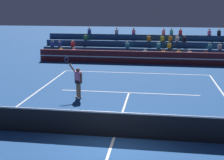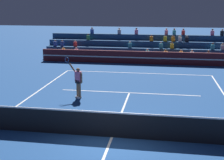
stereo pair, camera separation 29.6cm
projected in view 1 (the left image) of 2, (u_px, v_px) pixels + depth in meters
name	position (u px, v px, depth m)	size (l,w,h in m)	color
ground_plane	(114.00, 137.00, 12.38)	(120.00, 120.00, 0.00)	navy
court_lines	(114.00, 137.00, 12.38)	(11.10, 23.90, 0.01)	white
tennis_net	(114.00, 124.00, 12.25)	(12.00, 0.10, 1.10)	slate
sponsor_banner_wall	(139.00, 57.00, 27.38)	(18.00, 0.26, 1.10)	#51191E
bleacher_stand	(141.00, 49.00, 30.36)	(18.73, 3.80, 2.83)	navy
tennis_player	(78.00, 81.00, 17.33)	(1.20, 0.73, 2.31)	brown
tennis_ball	(85.00, 115.00, 14.74)	(0.07, 0.07, 0.07)	#C6DB33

